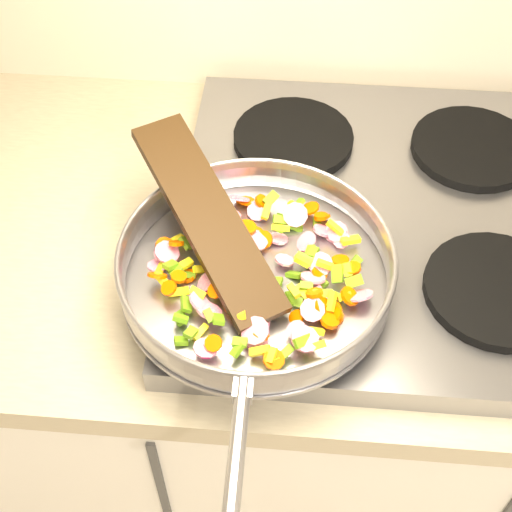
{
  "coord_description": "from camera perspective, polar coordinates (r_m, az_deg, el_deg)",
  "views": [
    {
      "loc": [
        -0.83,
        0.93,
        1.69
      ],
      "look_at": [
        -0.87,
        1.51,
        1.01
      ],
      "focal_mm": 50.0,
      "sensor_mm": 36.0,
      "label": 1
    }
  ],
  "objects": [
    {
      "name": "vegetable_heap",
      "position": [
        0.92,
        0.14,
        -0.94
      ],
      "size": [
        0.3,
        0.3,
        0.05
      ],
      "color": "#5C9316",
      "rests_on": "saute_pan"
    },
    {
      "name": "grate_bl",
      "position": [
        1.14,
        3.0,
        9.41
      ],
      "size": [
        0.19,
        0.19,
        0.02
      ],
      "primitive_type": "cylinder",
      "color": "black",
      "rests_on": "cooktop"
    },
    {
      "name": "grate_fr",
      "position": [
        0.98,
        18.68,
        -2.58
      ],
      "size": [
        0.19,
        0.19,
        0.02
      ],
      "primitive_type": "cylinder",
      "color": "black",
      "rests_on": "cooktop"
    },
    {
      "name": "wooden_spatula",
      "position": [
        0.92,
        -3.9,
        3.14
      ],
      "size": [
        0.23,
        0.3,
        0.1
      ],
      "primitive_type": "cube",
      "rotation": [
        0.0,
        -0.26,
        2.16
      ],
      "color": "black",
      "rests_on": "saute_pan"
    },
    {
      "name": "saute_pan",
      "position": [
        0.91,
        -0.01,
        -0.86
      ],
      "size": [
        0.39,
        0.56,
        0.06
      ],
      "rotation": [
        0.0,
        0.0,
        0.01
      ],
      "color": "#9E9EA5",
      "rests_on": "grate_fl"
    },
    {
      "name": "grate_fl",
      "position": [
        0.95,
        2.15,
        -1.59
      ],
      "size": [
        0.19,
        0.19,
        0.02
      ],
      "primitive_type": "cylinder",
      "color": "black",
      "rests_on": "cooktop"
    },
    {
      "name": "cooktop",
      "position": [
        1.07,
        10.09,
        2.86
      ],
      "size": [
        0.6,
        0.6,
        0.04
      ],
      "primitive_type": "cube",
      "color": "#939399",
      "rests_on": "counter_top"
    },
    {
      "name": "grate_br",
      "position": [
        1.17,
        16.93,
        8.27
      ],
      "size": [
        0.19,
        0.19,
        0.02
      ],
      "primitive_type": "cylinder",
      "color": "black",
      "rests_on": "cooktop"
    }
  ]
}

